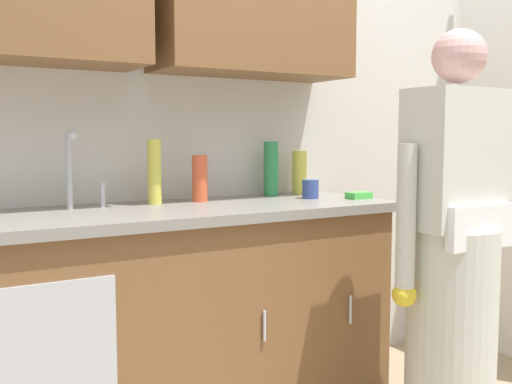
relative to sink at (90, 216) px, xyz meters
The scene contains 11 objects.
kitchen_wall_with_uppers 0.94m from the sink, 22.23° to the left, with size 4.80×0.44×2.70m.
counter_cabinet 0.56m from the sink, ahead, with size 1.90×0.62×0.90m.
countertop 0.29m from the sink, ahead, with size 1.96×0.66×0.04m, color gray.
sink is the anchor object (origin of this frame).
person_at_sink 1.39m from the sink, 30.52° to the right, with size 0.55×0.34×1.62m.
bottle_soap 1.12m from the sink, 10.30° to the left, with size 0.07×0.07×0.21m, color #D8D14C.
bottle_dish_liquid 0.96m from the sink, 11.71° to the left, with size 0.07×0.07×0.26m, color #2D8C4C.
bottle_water_tall 0.55m from the sink, 14.59° to the left, with size 0.07×0.07×0.20m, color #E05933.
bottle_cleaner_spray 0.37m from the sink, 23.54° to the left, with size 0.06×0.06×0.27m, color #D8D14C.
cup_by_sink 1.02m from the sink, ahead, with size 0.08×0.08×0.09m, color #33478C.
sponge 1.21m from the sink, ahead, with size 0.11×0.07×0.03m, color #4CBF4C.
Camera 1 is at (-1.44, -1.52, 1.22)m, focal length 41.85 mm.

